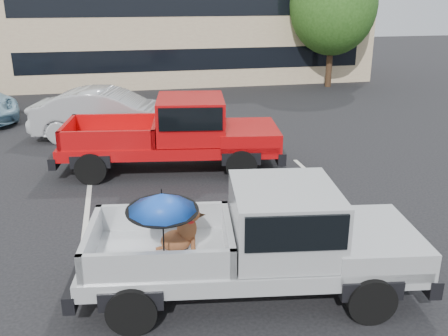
# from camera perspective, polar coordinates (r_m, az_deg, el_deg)

# --- Properties ---
(ground) EXTENTS (90.00, 90.00, 0.00)m
(ground) POSITION_cam_1_polar(r_m,az_deg,el_deg) (10.44, 0.93, -7.89)
(ground) COLOR black
(ground) RESTS_ON ground
(stripe_left) EXTENTS (0.12, 5.00, 0.01)m
(stripe_left) POSITION_cam_1_polar(r_m,az_deg,el_deg) (12.05, -15.38, -4.71)
(stripe_left) COLOR silver
(stripe_left) RESTS_ON ground
(stripe_right) EXTENTS (0.12, 5.00, 0.01)m
(stripe_right) POSITION_cam_1_polar(r_m,az_deg,el_deg) (13.07, 11.84, -2.50)
(stripe_right) COLOR silver
(stripe_right) RESTS_ON ground
(motel_building) EXTENTS (20.40, 8.40, 6.30)m
(motel_building) POSITION_cam_1_polar(r_m,az_deg,el_deg) (30.34, -4.53, 16.37)
(motel_building) COLOR tan
(motel_building) RESTS_ON ground
(tree_right) EXTENTS (4.46, 4.46, 6.78)m
(tree_right) POSITION_cam_1_polar(r_m,az_deg,el_deg) (27.39, 12.39, 17.79)
(tree_right) COLOR #332114
(tree_right) RESTS_ON ground
(silver_pickup) EXTENTS (5.91, 2.74, 2.06)m
(silver_pickup) POSITION_cam_1_polar(r_m,az_deg,el_deg) (8.23, 5.12, -7.68)
(silver_pickup) COLOR black
(silver_pickup) RESTS_ON ground
(red_pickup) EXTENTS (6.52, 3.06, 2.07)m
(red_pickup) POSITION_cam_1_polar(r_m,az_deg,el_deg) (14.07, -4.55, 4.28)
(red_pickup) COLOR black
(red_pickup) RESTS_ON ground
(silver_sedan) EXTENTS (5.49, 3.02, 1.71)m
(silver_sedan) POSITION_cam_1_polar(r_m,az_deg,el_deg) (17.60, -12.89, 6.03)
(silver_sedan) COLOR #ADB0B4
(silver_sedan) RESTS_ON ground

